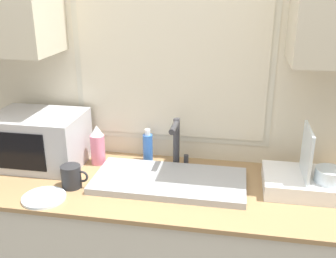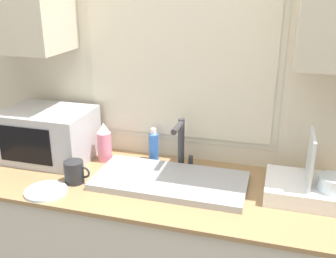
{
  "view_description": "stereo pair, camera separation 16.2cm",
  "coord_description": "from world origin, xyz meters",
  "px_view_note": "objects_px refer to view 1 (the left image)",
  "views": [
    {
      "loc": [
        0.32,
        -1.26,
        1.77
      ],
      "look_at": [
        0.04,
        0.27,
        1.19
      ],
      "focal_mm": 42.0,
      "sensor_mm": 36.0,
      "label": 1
    },
    {
      "loc": [
        0.48,
        -1.23,
        1.77
      ],
      "look_at": [
        0.04,
        0.27,
        1.19
      ],
      "focal_mm": 42.0,
      "sensor_mm": 36.0,
      "label": 2
    }
  ],
  "objects_px": {
    "mug_near_sink": "(72,177)",
    "microwave": "(39,139)",
    "soap_bottle": "(148,147)",
    "faucet": "(177,140)",
    "spray_bottle": "(98,145)",
    "dish_rack": "(306,180)"
  },
  "relations": [
    {
      "from": "mug_near_sink",
      "to": "microwave",
      "type": "bearing_deg",
      "value": 140.83
    },
    {
      "from": "soap_bottle",
      "to": "mug_near_sink",
      "type": "bearing_deg",
      "value": -129.39
    },
    {
      "from": "soap_bottle",
      "to": "mug_near_sink",
      "type": "distance_m",
      "value": 0.43
    },
    {
      "from": "faucet",
      "to": "spray_bottle",
      "type": "xyz_separation_m",
      "value": [
        -0.4,
        -0.03,
        -0.05
      ]
    },
    {
      "from": "soap_bottle",
      "to": "mug_near_sink",
      "type": "relative_size",
      "value": 1.39
    },
    {
      "from": "faucet",
      "to": "microwave",
      "type": "height_order",
      "value": "microwave"
    },
    {
      "from": "mug_near_sink",
      "to": "faucet",
      "type": "bearing_deg",
      "value": 33.63
    },
    {
      "from": "microwave",
      "to": "mug_near_sink",
      "type": "bearing_deg",
      "value": -39.17
    },
    {
      "from": "faucet",
      "to": "mug_near_sink",
      "type": "relative_size",
      "value": 1.99
    },
    {
      "from": "mug_near_sink",
      "to": "dish_rack",
      "type": "bearing_deg",
      "value": 8.57
    },
    {
      "from": "spray_bottle",
      "to": "microwave",
      "type": "bearing_deg",
      "value": -169.66
    },
    {
      "from": "microwave",
      "to": "mug_near_sink",
      "type": "xyz_separation_m",
      "value": [
        0.25,
        -0.21,
        -0.08
      ]
    },
    {
      "from": "dish_rack",
      "to": "soap_bottle",
      "type": "xyz_separation_m",
      "value": [
        -0.75,
        0.18,
        0.02
      ]
    },
    {
      "from": "microwave",
      "to": "spray_bottle",
      "type": "distance_m",
      "value": 0.29
    },
    {
      "from": "faucet",
      "to": "mug_near_sink",
      "type": "bearing_deg",
      "value": -146.37
    },
    {
      "from": "faucet",
      "to": "soap_bottle",
      "type": "relative_size",
      "value": 1.43
    },
    {
      "from": "microwave",
      "to": "spray_bottle",
      "type": "height_order",
      "value": "microwave"
    },
    {
      "from": "soap_bottle",
      "to": "faucet",
      "type": "bearing_deg",
      "value": -16.59
    },
    {
      "from": "faucet",
      "to": "spray_bottle",
      "type": "height_order",
      "value": "faucet"
    },
    {
      "from": "microwave",
      "to": "mug_near_sink",
      "type": "distance_m",
      "value": 0.34
    },
    {
      "from": "dish_rack",
      "to": "mug_near_sink",
      "type": "relative_size",
      "value": 2.76
    },
    {
      "from": "dish_rack",
      "to": "spray_bottle",
      "type": "height_order",
      "value": "dish_rack"
    }
  ]
}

